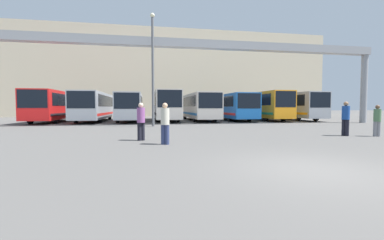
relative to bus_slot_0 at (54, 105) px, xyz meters
The scene contains 16 objects.
ground_plane 26.97m from the bus_slot_0, 59.71° to the right, with size 200.00×200.00×0.00m, color #514F4C.
building_backdrop 24.80m from the bus_slot_0, 55.85° to the left, with size 55.99×12.00×14.70m.
overhead_gantry 15.84m from the bus_slot_0, 26.83° to the right, with size 34.58×0.80×7.32m.
bus_slot_0 is the anchor object (origin of this frame).
bus_slot_1 3.97m from the bus_slot_0, 12.25° to the left, with size 2.58×11.95×3.06m.
bus_slot_2 7.76m from the bus_slot_0, ahead, with size 2.46×10.02×2.95m.
bus_slot_3 11.64m from the bus_slot_0, ahead, with size 2.51×11.29×3.25m.
bus_slot_4 15.53m from the bus_slot_0, ahead, with size 2.59×11.80×3.04m.
bus_slot_5 19.42m from the bus_slot_0, ahead, with size 2.62×12.49×3.00m.
bus_slot_6 23.27m from the bus_slot_0, ahead, with size 2.46×10.28×3.27m.
bus_slot_7 27.14m from the bus_slot_0, ahead, with size 2.57×10.17×3.19m.
pedestrian_mid_left 20.94m from the bus_slot_0, 60.59° to the right, with size 0.36×0.36×1.73m.
pedestrian_near_center 19.18m from the bus_slot_0, 61.09° to the right, with size 0.36×0.36×1.75m.
pedestrian_far_center 27.58m from the bus_slot_0, 38.69° to the right, with size 0.35×0.35×1.67m.
pedestrian_near_left 26.13m from the bus_slot_0, 39.77° to the right, with size 0.38×0.38×1.85m.
lamp_post 13.23m from the bus_slot_0, 38.87° to the right, with size 0.36×0.36×8.94m.
Camera 1 is at (-4.04, -5.60, 1.55)m, focal length 24.00 mm.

